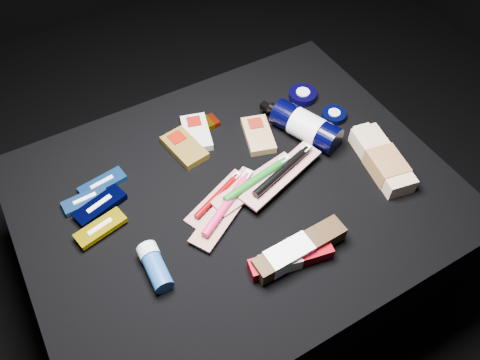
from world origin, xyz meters
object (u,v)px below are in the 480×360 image
bodywash_bottle (382,161)px  toothpaste_carton_red (287,260)px  lotion_bottle (306,126)px  deodorant_stick (155,266)px

bodywash_bottle → toothpaste_carton_red: size_ratio=1.19×
lotion_bottle → toothpaste_carton_red: bearing=-151.8°
toothpaste_carton_red → deodorant_stick: bearing=164.8°
bodywash_bottle → toothpaste_carton_red: bodywash_bottle is taller
lotion_bottle → toothpaste_carton_red: size_ratio=1.25×
lotion_bottle → deodorant_stick: bearing=177.2°
lotion_bottle → bodywash_bottle: lotion_bottle is taller
deodorant_stick → toothpaste_carton_red: (0.24, -0.12, -0.00)m
lotion_bottle → bodywash_bottle: bearing=-81.0°
bodywash_bottle → deodorant_stick: (-0.59, 0.01, -0.00)m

